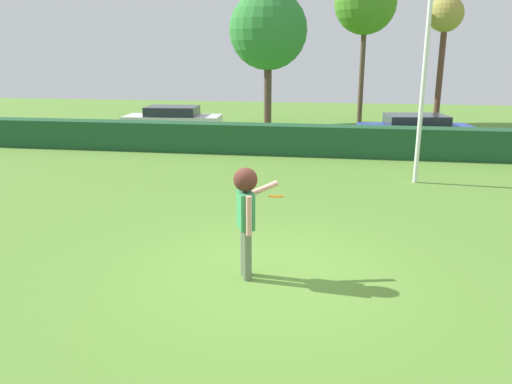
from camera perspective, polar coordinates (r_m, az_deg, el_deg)
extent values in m
plane|color=#5C8B34|center=(8.35, 1.30, -9.11)|extent=(60.00, 60.00, 0.00)
cylinder|color=#66755B|center=(8.11, -1.31, -6.66)|extent=(0.14, 0.14, 0.84)
cylinder|color=#66755B|center=(7.93, -1.00, -7.19)|extent=(0.14, 0.14, 0.84)
cube|color=#379255|center=(7.78, -1.19, -2.08)|extent=(0.35, 0.44, 0.58)
cylinder|color=#D99685|center=(7.99, 0.41, 0.19)|extent=(0.60, 0.32, 0.30)
cylinder|color=#D99685|center=(7.56, -0.81, -2.75)|extent=(0.09, 0.09, 0.62)
sphere|color=#D99685|center=(7.65, -1.20, 1.20)|extent=(0.22, 0.22, 0.22)
sphere|color=#4E261D|center=(7.64, -1.21, 1.42)|extent=(0.37, 0.37, 0.37)
cylinder|color=orange|center=(7.62, 2.29, -0.49)|extent=(0.23, 0.23, 0.06)
cylinder|color=silver|center=(14.29, 18.65, 13.13)|extent=(0.12, 0.12, 6.17)
cube|color=#1D4E2B|center=(17.89, 5.83, 5.90)|extent=(25.12, 0.90, 1.05)
cube|color=white|center=(22.64, -9.46, 7.90)|extent=(4.31, 1.99, 0.55)
cube|color=#2D333D|center=(22.58, -9.52, 9.10)|extent=(2.31, 1.72, 0.40)
cylinder|color=black|center=(23.18, -5.36, 7.53)|extent=(0.61, 0.14, 0.60)
cylinder|color=black|center=(21.53, -6.18, 6.90)|extent=(0.61, 0.14, 0.60)
cylinder|color=black|center=(23.89, -12.37, 7.48)|extent=(0.61, 0.14, 0.60)
cylinder|color=black|center=(22.29, -13.66, 6.85)|extent=(0.61, 0.14, 0.60)
cube|color=#263FA5|center=(20.15, 17.66, 6.47)|extent=(4.38, 2.22, 0.55)
cube|color=#2D333D|center=(20.09, 17.78, 7.81)|extent=(2.38, 1.83, 0.40)
cylinder|color=black|center=(21.43, 20.81, 5.95)|extent=(0.61, 0.18, 0.60)
cylinder|color=black|center=(19.85, 22.35, 5.11)|extent=(0.61, 0.18, 0.60)
cylinder|color=black|center=(20.67, 13.04, 6.24)|extent=(0.61, 0.18, 0.60)
cylinder|color=black|center=(19.03, 13.99, 5.41)|extent=(0.61, 0.18, 0.60)
cylinder|color=brown|center=(27.07, 11.95, 13.09)|extent=(0.26, 0.26, 5.00)
sphere|color=#468824|center=(27.17, 12.37, 20.32)|extent=(3.09, 3.09, 3.09)
cylinder|color=brown|center=(27.91, 20.18, 12.05)|extent=(0.30, 0.30, 4.51)
sphere|color=olive|center=(27.95, 20.80, 18.44)|extent=(1.75, 1.75, 1.75)
cylinder|color=#503A30|center=(25.58, 1.35, 11.53)|extent=(0.38, 0.38, 3.44)
sphere|color=#308135|center=(25.54, 1.39, 17.95)|extent=(3.81, 3.81, 3.81)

